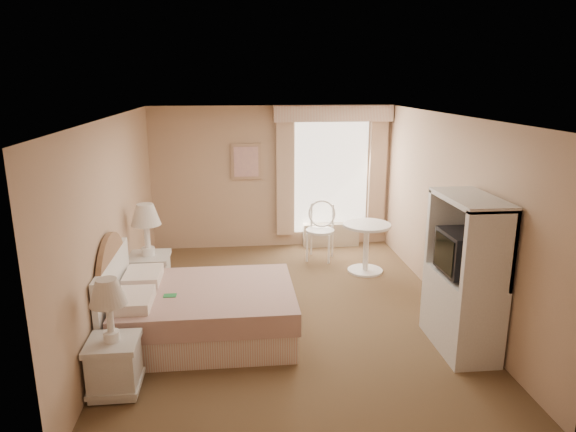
{
  "coord_description": "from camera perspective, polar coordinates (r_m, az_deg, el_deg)",
  "views": [
    {
      "loc": [
        -0.66,
        -6.13,
        2.91
      ],
      "look_at": [
        0.02,
        0.3,
        1.2
      ],
      "focal_mm": 32.0,
      "sensor_mm": 36.0,
      "label": 1
    }
  ],
  "objects": [
    {
      "name": "room",
      "position": [
        6.39,
        0.06,
        -0.24
      ],
      "size": [
        4.21,
        5.51,
        2.51
      ],
      "color": "brown",
      "rests_on": "ground"
    },
    {
      "name": "window",
      "position": [
        9.09,
        4.89,
        4.83
      ],
      "size": [
        2.05,
        0.22,
        2.51
      ],
      "color": "white",
      "rests_on": "room"
    },
    {
      "name": "framed_art",
      "position": [
        8.95,
        -4.68,
        6.04
      ],
      "size": [
        0.52,
        0.04,
        0.62
      ],
      "color": "tan",
      "rests_on": "room"
    },
    {
      "name": "bed",
      "position": [
        6.13,
        -10.03,
        -10.28
      ],
      "size": [
        2.07,
        1.56,
        1.38
      ],
      "color": "tan",
      "rests_on": "room"
    },
    {
      "name": "nightstand_near",
      "position": [
        5.27,
        -18.85,
        -14.09
      ],
      "size": [
        0.48,
        0.48,
        1.15
      ],
      "color": "silver",
      "rests_on": "room"
    },
    {
      "name": "nightstand_far",
      "position": [
        7.22,
        -15.18,
        -5.23
      ],
      "size": [
        0.55,
        0.55,
        1.32
      ],
      "color": "silver",
      "rests_on": "room"
    },
    {
      "name": "round_table",
      "position": [
        8.04,
        8.69,
        -2.64
      ],
      "size": [
        0.74,
        0.74,
        0.78
      ],
      "color": "white",
      "rests_on": "room"
    },
    {
      "name": "cafe_chair",
      "position": [
        8.58,
        3.66,
        -1.05
      ],
      "size": [
        0.6,
        0.6,
        0.98
      ],
      "rotation": [
        0.0,
        0.0,
        -0.34
      ],
      "color": "white",
      "rests_on": "room"
    },
    {
      "name": "armoire",
      "position": [
        5.99,
        18.94,
        -7.47
      ],
      "size": [
        0.52,
        1.05,
        1.74
      ],
      "color": "silver",
      "rests_on": "room"
    }
  ]
}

